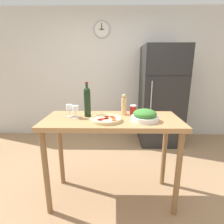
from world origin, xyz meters
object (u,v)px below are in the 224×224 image
(homemade_pizza, at_px, (106,119))
(wine_glass_far, at_px, (69,108))
(refrigerator, at_px, (161,96))
(wine_bottle, at_px, (87,101))
(salt_canister, at_px, (133,110))
(wine_glass_near, at_px, (75,109))
(pepper_mill, at_px, (124,105))
(salad_bowl, at_px, (145,116))

(homemade_pizza, bearing_deg, wine_glass_far, 159.73)
(refrigerator, distance_m, wine_bottle, 1.93)
(wine_bottle, height_order, wine_glass_far, wine_bottle)
(homemade_pizza, relative_size, salt_canister, 2.93)
(refrigerator, relative_size, wine_glass_far, 13.94)
(refrigerator, height_order, wine_glass_near, refrigerator)
(wine_glass_far, bearing_deg, pepper_mill, 8.17)
(wine_bottle, bearing_deg, homemade_pizza, -37.83)
(wine_glass_near, distance_m, salt_canister, 0.63)
(wine_bottle, relative_size, salt_canister, 3.49)
(wine_bottle, bearing_deg, pepper_mill, 10.09)
(wine_glass_far, bearing_deg, refrigerator, 47.94)
(wine_glass_far, bearing_deg, wine_glass_near, -35.19)
(wine_bottle, relative_size, pepper_mill, 1.57)
(pepper_mill, bearing_deg, salad_bowl, -48.56)
(refrigerator, relative_size, salt_canister, 17.53)
(pepper_mill, relative_size, salad_bowl, 0.86)
(wine_glass_far, distance_m, salad_bowl, 0.79)
(salad_bowl, bearing_deg, wine_bottle, 165.57)
(refrigerator, bearing_deg, pepper_mill, -118.75)
(pepper_mill, bearing_deg, wine_glass_far, -171.83)
(wine_bottle, bearing_deg, wine_glass_far, -175.83)
(refrigerator, relative_size, homemade_pizza, 5.98)
(salad_bowl, xyz_separation_m, homemade_pizza, (-0.38, -0.01, -0.03))
(wine_glass_far, height_order, salt_canister, wine_glass_far)
(salad_bowl, height_order, salt_canister, salad_bowl)
(wine_bottle, height_order, salad_bowl, wine_bottle)
(homemade_pizza, xyz_separation_m, salt_canister, (0.29, 0.25, 0.04))
(pepper_mill, bearing_deg, wine_glass_near, -164.75)
(refrigerator, bearing_deg, homemade_pizza, -120.25)
(pepper_mill, height_order, salad_bowl, pepper_mill)
(refrigerator, height_order, pepper_mill, refrigerator)
(refrigerator, bearing_deg, salad_bowl, -109.68)
(refrigerator, xyz_separation_m, wine_glass_near, (-1.30, -1.58, 0.13))
(refrigerator, relative_size, wine_glass_near, 13.94)
(salad_bowl, relative_size, salt_canister, 2.58)
(salad_bowl, bearing_deg, refrigerator, 70.32)
(refrigerator, relative_size, pepper_mill, 7.91)
(wine_bottle, distance_m, homemade_pizza, 0.30)
(wine_glass_near, height_order, pepper_mill, pepper_mill)
(wine_bottle, distance_m, salad_bowl, 0.62)
(salad_bowl, bearing_deg, homemade_pizza, -178.47)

